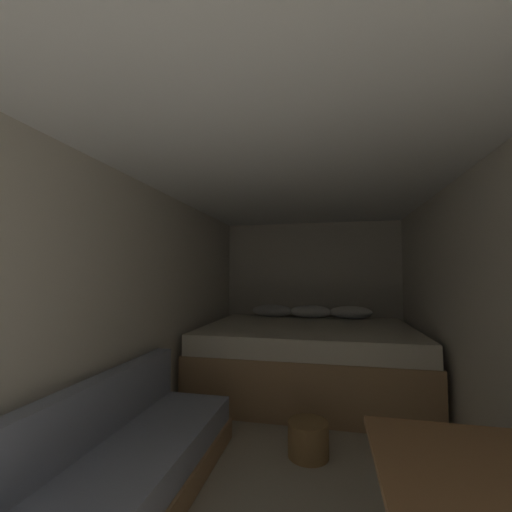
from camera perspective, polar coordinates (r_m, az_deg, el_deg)
The scene contains 8 objects.
ground_plane at distance 2.63m, azimuth 6.68°, elevation -32.81°, with size 6.85×6.85×0.00m, color #B2A893.
wall_back at distance 4.74m, azimuth 9.56°, elevation -6.65°, with size 2.50×0.05×2.03m, color beige.
wall_left at distance 2.72m, azimuth -20.51°, elevation -9.00°, with size 0.05×4.85×2.03m, color beige.
wall_right at distance 2.50m, azimuth 36.17°, elevation -9.10°, with size 0.05×4.85×2.03m, color beige.
ceiling_slab at distance 2.41m, azimuth 6.34°, elevation 15.13°, with size 2.50×4.85×0.05m, color white.
bed at distance 3.91m, azimuth 8.95°, elevation -16.90°, with size 2.28×1.75×0.89m.
sofa_left at distance 2.14m, azimuth -26.52°, elevation -33.23°, with size 0.65×2.30×0.68m.
wicker_basket at distance 2.73m, azimuth 9.02°, elevation -28.78°, with size 0.29×0.29×0.24m.
Camera 1 is at (0.24, -0.37, 1.30)m, focal length 23.12 mm.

